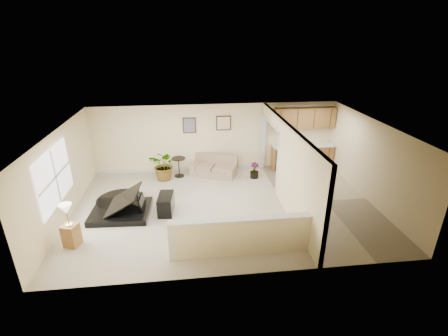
{
  "coord_description": "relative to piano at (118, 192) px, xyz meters",
  "views": [
    {
      "loc": [
        -1.02,
        -8.53,
        4.9
      ],
      "look_at": [
        0.02,
        0.4,
        1.1
      ],
      "focal_mm": 26.0,
      "sensor_mm": 36.0,
      "label": 1
    }
  ],
  "objects": [
    {
      "name": "accent_table",
      "position": [
        1.69,
        2.33,
        -0.19
      ],
      "size": [
        0.49,
        0.49,
        0.71
      ],
      "color": "black",
      "rests_on": "floor"
    },
    {
      "name": "palm_plant",
      "position": [
        1.21,
        2.11,
        -0.1
      ],
      "size": [
        1.26,
        1.2,
        1.11
      ],
      "color": "black",
      "rests_on": "floor"
    },
    {
      "name": "piano_bench",
      "position": [
        1.34,
        -0.2,
        -0.38
      ],
      "size": [
        0.47,
        0.84,
        0.54
      ],
      "primitive_type": "cube",
      "rotation": [
        0.0,
        0.0,
        -0.08
      ],
      "color": "black",
      "rests_on": "floor"
    },
    {
      "name": "floor",
      "position": [
        3.08,
        -0.08,
        -0.65
      ],
      "size": [
        9.0,
        9.0,
        0.0
      ],
      "primitive_type": "plane",
      "color": "tan",
      "rests_on": "ground"
    },
    {
      "name": "small_plant",
      "position": [
        4.38,
        1.89,
        -0.41
      ],
      "size": [
        0.35,
        0.35,
        0.57
      ],
      "color": "black",
      "rests_on": "floor"
    },
    {
      "name": "lamp_stand",
      "position": [
        -0.89,
        -1.54,
        -0.16
      ],
      "size": [
        0.43,
        0.43,
        1.15
      ],
      "color": "#9B6832",
      "rests_on": "floor"
    },
    {
      "name": "piano",
      "position": [
        0.0,
        0.0,
        0.0
      ],
      "size": [
        1.99,
        2.06,
        1.55
      ],
      "rotation": [
        0.0,
        0.0,
        -0.05
      ],
      "color": "black",
      "rests_on": "floor"
    },
    {
      "name": "back_wall",
      "position": [
        3.08,
        2.92,
        0.6
      ],
      "size": [
        9.0,
        0.04,
        2.5
      ],
      "primitive_type": "cube",
      "color": "beige",
      "rests_on": "floor"
    },
    {
      "name": "right_wall",
      "position": [
        7.58,
        -0.08,
        0.6
      ],
      "size": [
        0.04,
        6.0,
        2.5
      ],
      "primitive_type": "cube",
      "color": "beige",
      "rests_on": "floor"
    },
    {
      "name": "loveseat",
      "position": [
        2.97,
        2.42,
        -0.3
      ],
      "size": [
        1.93,
        1.47,
        0.92
      ],
      "rotation": [
        0.0,
        0.0,
        -0.38
      ],
      "color": "#9A7C62",
      "rests_on": "floor"
    },
    {
      "name": "front_wall",
      "position": [
        3.08,
        -3.08,
        0.6
      ],
      "size": [
        9.0,
        0.04,
        2.5
      ],
      "primitive_type": "cube",
      "color": "beige",
      "rests_on": "floor"
    },
    {
      "name": "ceiling",
      "position": [
        3.08,
        -0.08,
        1.85
      ],
      "size": [
        9.0,
        6.0,
        0.04
      ],
      "primitive_type": "cube",
      "color": "silver",
      "rests_on": "back_wall"
    },
    {
      "name": "wall_mirror",
      "position": [
        3.38,
        2.89,
        1.15
      ],
      "size": [
        0.55,
        0.04,
        0.55
      ],
      "color": "#392314",
      "rests_on": "back_wall"
    },
    {
      "name": "kitchen_cabinets",
      "position": [
        6.27,
        2.65,
        0.22
      ],
      "size": [
        2.36,
        0.65,
        2.33
      ],
      "color": "#9B6832",
      "rests_on": "floor"
    },
    {
      "name": "pony_half_wall",
      "position": [
        3.16,
        -2.38,
        -0.13
      ],
      "size": [
        3.42,
        0.22,
        1.0
      ],
      "color": "beige",
      "rests_on": "floor"
    },
    {
      "name": "wall_art_left",
      "position": [
        2.13,
        2.89,
        1.1
      ],
      "size": [
        0.48,
        0.04,
        0.58
      ],
      "color": "#392314",
      "rests_on": "back_wall"
    },
    {
      "name": "left_wall",
      "position": [
        -1.42,
        -0.08,
        0.6
      ],
      "size": [
        0.04,
        6.0,
        2.5
      ],
      "primitive_type": "cube",
      "color": "beige",
      "rests_on": "floor"
    },
    {
      "name": "kitchen_vinyl",
      "position": [
        6.23,
        -0.08,
        -0.64
      ],
      "size": [
        2.7,
        6.0,
        0.01
      ],
      "primitive_type": "cube",
      "color": "tan",
      "rests_on": "floor"
    },
    {
      "name": "left_window",
      "position": [
        -1.4,
        -0.58,
        0.8
      ],
      "size": [
        0.05,
        2.15,
        1.45
      ],
      "primitive_type": "cube",
      "color": "white",
      "rests_on": "left_wall"
    },
    {
      "name": "interior_partition",
      "position": [
        4.88,
        0.17,
        0.57
      ],
      "size": [
        0.18,
        5.99,
        2.5
      ],
      "color": "beige",
      "rests_on": "floor"
    }
  ]
}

